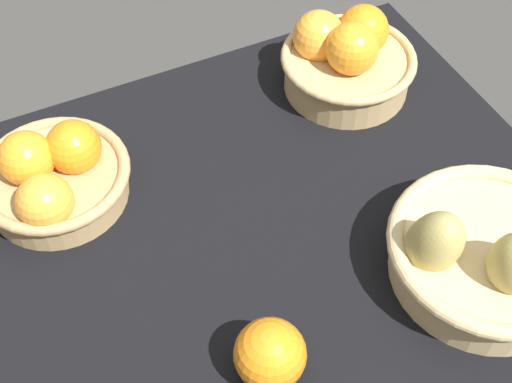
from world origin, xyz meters
The scene contains 5 objects.
market_tray centered at (0.00, 0.00, 1.50)cm, with size 84.00×72.00×3.00cm, color black.
basket_near_right_pears centered at (21.09, -17.64, 7.55)cm, with size 25.57×25.57×14.12cm.
basket_far_left centered at (-23.19, 17.77, 7.26)cm, with size 20.69×20.69×10.88cm.
basket_far_right centered at (23.90, 20.95, 8.17)cm, with size 20.88×20.88×13.03cm.
loose_orange_front_gap centered at (-8.38, -17.91, 7.14)cm, with size 8.27×8.27×8.27cm, color orange.
Camera 1 is at (-25.03, -49.11, 78.98)cm, focal length 49.36 mm.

